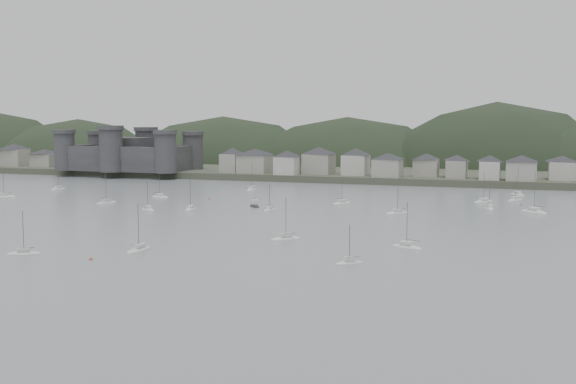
% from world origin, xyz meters
% --- Properties ---
extents(ground, '(900.00, 900.00, 0.00)m').
position_xyz_m(ground, '(0.00, 0.00, 0.00)').
color(ground, slate).
rests_on(ground, ground).
extents(far_shore_land, '(900.00, 250.00, 3.00)m').
position_xyz_m(far_shore_land, '(0.00, 295.00, 1.50)').
color(far_shore_land, '#383D2D').
rests_on(far_shore_land, ground).
extents(forested_ridge, '(851.55, 103.94, 102.57)m').
position_xyz_m(forested_ridge, '(4.83, 269.40, -11.28)').
color(forested_ridge, black).
rests_on(forested_ridge, ground).
extents(castle, '(66.00, 43.00, 20.00)m').
position_xyz_m(castle, '(-120.00, 179.80, 10.96)').
color(castle, '#333335').
rests_on(castle, far_shore_land).
extents(waterfront_town, '(451.48, 28.46, 12.92)m').
position_xyz_m(waterfront_town, '(50.59, 183.34, 8.66)').
color(waterfront_town, '#9B988D').
rests_on(waterfront_town, far_shore_land).
extents(sailboat_lead, '(5.16, 8.20, 10.71)m').
position_xyz_m(sailboat_lead, '(-63.79, 75.88, 0.18)').
color(sailboat_lead, silver).
rests_on(sailboat_lead, ground).
extents(moored_fleet, '(237.37, 162.85, 12.87)m').
position_xyz_m(moored_fleet, '(-6.89, 70.19, 0.18)').
color(moored_fleet, silver).
rests_on(moored_fleet, ground).
extents(motor_launch_far, '(6.10, 7.09, 3.68)m').
position_xyz_m(motor_launch_far, '(-14.31, 83.78, 0.30)').
color(motor_launch_far, black).
rests_on(motor_launch_far, ground).
extents(mooring_buoys, '(175.16, 122.21, 0.70)m').
position_xyz_m(mooring_buoys, '(4.23, 60.25, 0.15)').
color(mooring_buoys, '#BB613E').
rests_on(mooring_buoys, ground).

